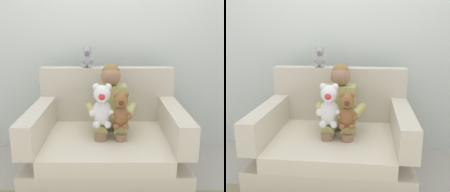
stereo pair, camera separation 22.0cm
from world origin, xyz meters
The scene contains 7 objects.
ground_plane centered at (0.00, 0.00, 0.00)m, with size 8.00×8.00×0.00m, color #ADA89E.
back_wall centered at (0.00, 0.74, 1.30)m, with size 6.00×0.10×2.60m, color silver.
armchair centered at (0.00, 0.04, 0.29)m, with size 1.25×0.98×0.92m.
seated_child centered at (0.04, 0.08, 0.62)m, with size 0.45×0.39×0.82m.
plush_white centered at (-0.03, -0.07, 0.68)m, with size 0.21×0.17×0.35m.
plush_brown centered at (0.12, -0.11, 0.65)m, with size 0.17×0.14×0.29m.
plush_grey_on_backrest centered at (-0.18, 0.41, 1.01)m, with size 0.12×0.10×0.20m.
Camera 2 is at (0.27, -2.18, 1.29)m, focal length 44.83 mm.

